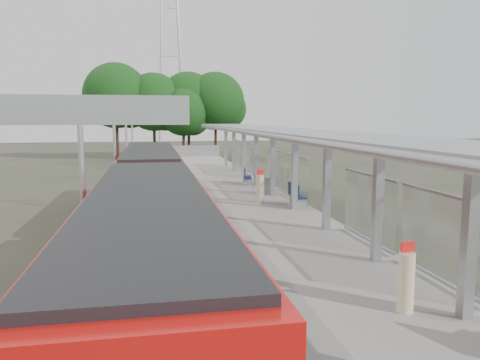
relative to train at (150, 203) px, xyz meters
name	(u,v)px	position (x,y,z in m)	size (l,w,h in m)	color
trackbed	(151,209)	(0.00, 9.07, -1.93)	(3.00, 70.00, 0.24)	#59544C
platform	(230,199)	(4.50, 9.07, -1.55)	(6.00, 50.00, 1.00)	gray
tactile_strip	(186,192)	(1.95, 9.07, -1.04)	(0.60, 50.00, 0.02)	gold
end_fence	(192,151)	(4.50, 34.02, -0.45)	(6.00, 0.10, 1.20)	#9EA0A5
train	(150,203)	(0.00, 0.00, 0.00)	(2.74, 27.60, 3.62)	black
canopy	(274,138)	(6.11, 5.25, 2.15)	(3.27, 38.00, 3.66)	#9EA0A5
pylon	(170,32)	(3.50, 62.07, 16.95)	(8.00, 4.00, 38.00)	#9EA0A5
tree_cluster	(168,101)	(2.32, 43.00, 5.25)	(20.11, 8.96, 11.91)	#382316
catenary_masts	(117,161)	(-1.72, 8.07, 0.86)	(2.08, 48.16, 5.40)	#9EA0A5
bench_mid	(296,194)	(6.82, 3.86, -0.48)	(0.50, 1.60, 1.09)	#0F1C4F
bench_far	(246,176)	(5.99, 11.61, -0.52)	(0.69, 1.53, 1.01)	#0F1C4F
info_pillar_near	(406,282)	(5.41, -8.45, -0.37)	(0.35, 0.35, 1.57)	beige
info_pillar_far	(260,189)	(5.32, 4.96, -0.34)	(0.37, 0.37, 1.64)	beige
litter_bin	(268,186)	(6.40, 7.59, -0.58)	(0.46, 0.46, 0.93)	#9EA0A5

